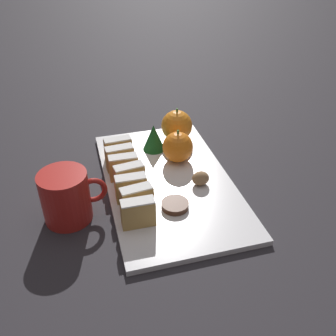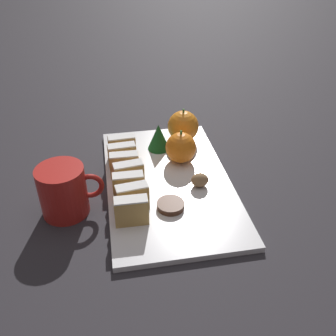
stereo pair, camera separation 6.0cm
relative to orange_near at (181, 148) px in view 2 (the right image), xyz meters
name	(u,v)px [view 2 (the right image)]	position (x,y,z in m)	size (l,w,h in m)	color
ground_plane	(168,184)	(-0.04, -0.07, -0.05)	(6.00, 6.00, 0.00)	#28262B
serving_platter	(168,182)	(-0.04, -0.07, -0.04)	(0.26, 0.45, 0.01)	white
stollen_slice_front	(131,211)	(-0.13, -0.19, -0.01)	(0.06, 0.03, 0.06)	tan
stollen_slice_second	(132,198)	(-0.13, -0.15, -0.01)	(0.06, 0.03, 0.06)	tan
stollen_slice_third	(128,186)	(-0.13, -0.11, -0.01)	(0.06, 0.03, 0.06)	tan
stollen_slice_fourth	(129,175)	(-0.13, -0.08, -0.01)	(0.06, 0.03, 0.06)	tan
stollen_slice_fifth	(124,165)	(-0.13, -0.04, -0.01)	(0.06, 0.03, 0.06)	tan
stollen_slice_sixth	(122,156)	(-0.13, 0.00, -0.01)	(0.06, 0.03, 0.06)	tan
stollen_slice_back	(122,147)	(-0.13, 0.04, -0.01)	(0.06, 0.03, 0.06)	tan
orange_near	(181,148)	(0.00, 0.00, 0.00)	(0.07, 0.07, 0.08)	orange
orange_far	(183,126)	(0.03, 0.09, 0.00)	(0.08, 0.08, 0.09)	orange
walnut	(200,180)	(0.02, -0.10, -0.02)	(0.04, 0.03, 0.03)	#8E6B47
chocolate_cookie	(171,205)	(-0.05, -0.16, -0.03)	(0.05, 0.05, 0.01)	#472819
evergreen_sprig	(157,137)	(-0.05, 0.06, 0.00)	(0.05, 0.05, 0.07)	#195623
coffee_mug	(64,191)	(-0.25, -0.12, 0.00)	(0.12, 0.09, 0.10)	red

